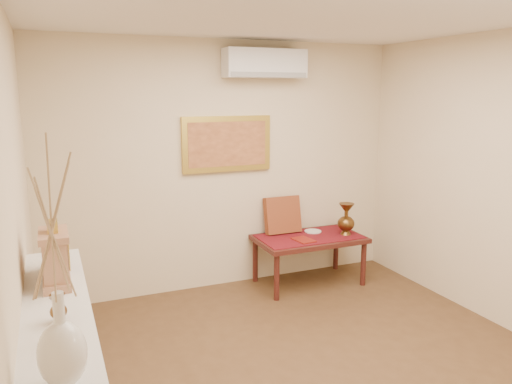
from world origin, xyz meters
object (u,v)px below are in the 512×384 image
mantel_clock (55,258)px  low_table (309,242)px  white_vase (55,267)px  wooden_chest (55,254)px  display_ledge (62,382)px  brass_urn_tall (346,215)px

mantel_clock → low_table: size_ratio=0.34×
white_vase → wooden_chest: (0.00, 1.42, -0.39)m
white_vase → display_ledge: 1.33m
mantel_clock → wooden_chest: (-0.00, 0.24, -0.05)m
display_ledge → mantel_clock: mantel_clock is taller
low_table → brass_urn_tall: bearing=-12.1°
low_table → white_vase: bearing=-133.9°
brass_urn_tall → wooden_chest: size_ratio=1.80×
white_vase → low_table: (2.66, 2.76, -1.01)m
mantel_clock → white_vase: bearing=-90.1°
display_ledge → mantel_clock: 0.73m
brass_urn_tall → mantel_clock: bearing=-154.1°
white_vase → brass_urn_tall: bearing=41.0°
mantel_clock → brass_urn_tall: bearing=25.9°
brass_urn_tall → wooden_chest: wooden_chest is taller
white_vase → low_table: 3.96m
white_vase → display_ledge: size_ratio=0.51×
white_vase → wooden_chest: 1.47m
brass_urn_tall → low_table: 0.52m
white_vase → mantel_clock: (0.00, 1.18, -0.34)m
brass_urn_tall → display_ledge: 3.59m
white_vase → wooden_chest: bearing=90.0°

